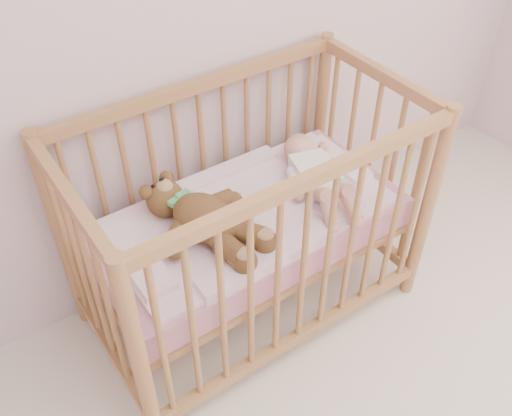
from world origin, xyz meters
TOP-DOWN VIEW (x-y plane):
  - crib at (-0.01, 1.60)m, footprint 1.36×0.76m
  - mattress at (-0.01, 1.60)m, footprint 1.22×0.62m
  - blanket at (-0.01, 1.60)m, footprint 1.10×0.58m
  - baby at (0.30, 1.58)m, footprint 0.43×0.64m
  - teddy_bear at (-0.22, 1.58)m, footprint 0.58×0.69m

SIDE VIEW (x-z plane):
  - mattress at x=-0.01m, z-range 0.42..0.55m
  - crib at x=-0.01m, z-range 0.00..1.00m
  - blanket at x=-0.01m, z-range 0.53..0.59m
  - baby at x=0.30m, z-range 0.56..0.71m
  - teddy_bear at x=-0.22m, z-range 0.56..0.73m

